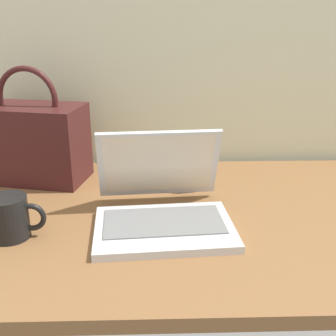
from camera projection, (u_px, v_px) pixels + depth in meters
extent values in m
cube|color=brown|center=(173.00, 219.00, 1.05)|extent=(1.60, 0.76, 0.03)
cube|color=silver|center=(164.00, 229.00, 0.95)|extent=(0.33, 0.24, 0.02)
cube|color=slate|center=(164.00, 221.00, 0.96)|extent=(0.28, 0.16, 0.00)
cube|color=silver|center=(158.00, 164.00, 1.05)|extent=(0.31, 0.11, 0.19)
cube|color=beige|center=(159.00, 164.00, 1.05)|extent=(0.27, 0.09, 0.16)
cylinder|color=black|center=(9.00, 217.00, 0.92)|extent=(0.09, 0.09, 0.10)
torus|color=black|center=(31.00, 217.00, 0.92)|extent=(0.07, 0.01, 0.07)
cube|color=#4C4C51|center=(179.00, 179.00, 1.23)|extent=(0.08, 0.17, 0.02)
cube|color=slate|center=(179.00, 175.00, 1.22)|extent=(0.06, 0.12, 0.00)
cube|color=#3F1919|center=(32.00, 143.00, 1.22)|extent=(0.33, 0.22, 0.22)
torus|color=#3F1919|center=(27.00, 99.00, 1.17)|extent=(0.18, 0.05, 0.18)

